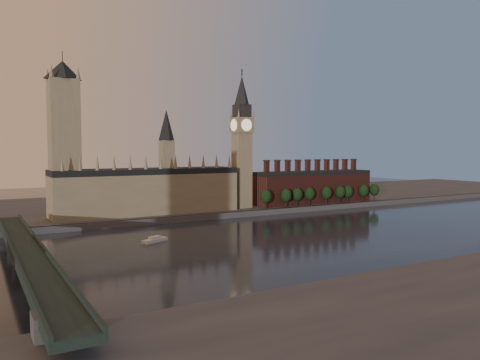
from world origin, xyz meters
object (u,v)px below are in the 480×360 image
object	(u,v)px
victoria_tower	(64,134)
westminster_bridge	(27,255)
big_ben	(242,140)
river_boat	(155,240)

from	to	relation	value
victoria_tower	westminster_bridge	distance (m)	133.21
victoria_tower	big_ben	bearing A→B (deg)	-2.20
river_boat	westminster_bridge	bearing A→B (deg)	-175.92
victoria_tower	river_boat	world-z (taller)	victoria_tower
big_ben	westminster_bridge	xyz separation A→B (m)	(-165.00, -112.70, -49.39)
westminster_bridge	river_boat	distance (m)	75.15
victoria_tower	westminster_bridge	world-z (taller)	victoria_tower
river_boat	victoria_tower	bearing A→B (deg)	86.35
westminster_bridge	victoria_tower	bearing A→B (deg)	73.44
victoria_tower	river_boat	distance (m)	105.15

